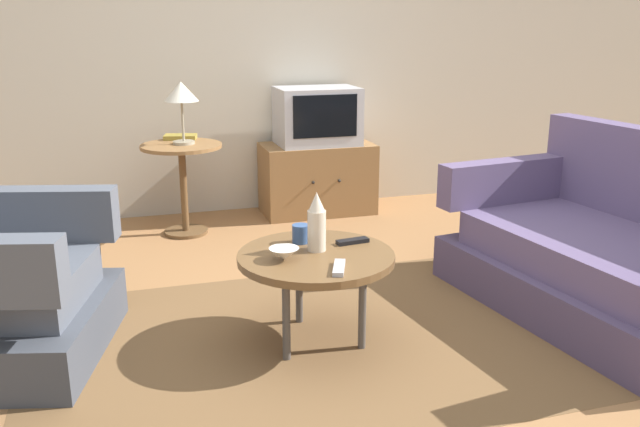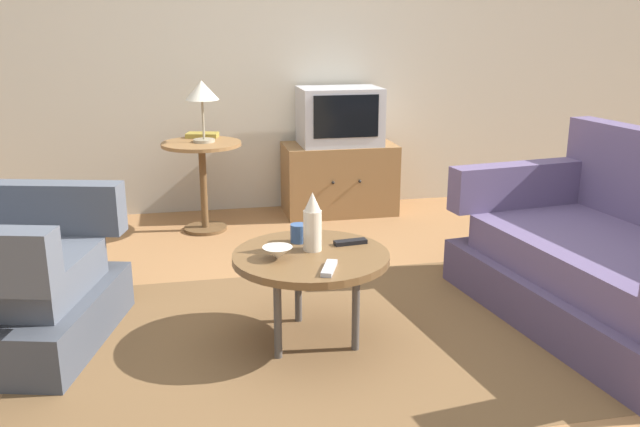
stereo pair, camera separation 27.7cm
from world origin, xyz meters
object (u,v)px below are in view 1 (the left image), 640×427
object	(u,v)px
vase	(317,223)
bowl	(284,254)
table_lamp	(181,95)
book	(180,137)
tv_remote_silver	(339,268)
tv_stand	(317,178)
side_table	(183,169)
couch	(608,256)
tv_remote_dark	(353,241)
coffee_table	(316,261)
mug	(301,234)
television	(317,116)

from	to	relation	value
vase	bowl	world-z (taller)	vase
table_lamp	book	xyz separation A→B (m)	(-0.00, 0.20, -0.32)
tv_remote_silver	tv_stand	bearing A→B (deg)	7.31
side_table	vase	bearing A→B (deg)	-76.67
tv_stand	table_lamp	size ratio (longest dim) A/B	2.02
bowl	book	distance (m)	2.14
tv_stand	vase	distance (m)	2.19
couch	tv_remote_silver	size ratio (longest dim) A/B	9.46
tv_remote_dark	coffee_table	bearing A→B (deg)	17.12
side_table	tv_remote_silver	distance (m)	2.14
bowl	coffee_table	bearing A→B (deg)	13.67
vase	book	bearing A→B (deg)	101.55
couch	vase	size ratio (longest dim) A/B	6.07
tv_remote_dark	book	bearing A→B (deg)	-79.61
mug	table_lamp	bearing A→B (deg)	102.42
tv_remote_dark	couch	bearing A→B (deg)	165.67
tv_remote_dark	book	world-z (taller)	book
mug	couch	bearing A→B (deg)	-9.48
couch	bowl	distance (m)	1.71
mug	tv_remote_dark	bearing A→B (deg)	-19.49
bowl	tv_remote_silver	bearing A→B (deg)	-44.36
vase	coffee_table	bearing A→B (deg)	-110.60
tv_remote_silver	table_lamp	bearing A→B (deg)	33.25
table_lamp	coffee_table	bearing A→B (deg)	-78.10
bowl	book	size ratio (longest dim) A/B	0.54
couch	book	size ratio (longest dim) A/B	6.73
mug	bowl	world-z (taller)	mug
coffee_table	bowl	size ratio (longest dim) A/B	5.34
couch	side_table	distance (m)	2.77
tv_remote_dark	tv_stand	bearing A→B (deg)	-108.57
book	tv_stand	bearing A→B (deg)	16.09
tv_remote_dark	television	bearing A→B (deg)	-108.55
table_lamp	couch	bearing A→B (deg)	-45.35
tv_remote_silver	tv_remote_dark	bearing A→B (deg)	-6.86
television	mug	size ratio (longest dim) A/B	4.75
table_lamp	tv_stand	bearing A→B (deg)	13.76
book	mug	bearing A→B (deg)	-65.36
table_lamp	bowl	world-z (taller)	table_lamp
television	vase	bearing A→B (deg)	-106.61
mug	book	bearing A→B (deg)	101.23
coffee_table	side_table	world-z (taller)	side_table
bowl	tv_remote_silver	distance (m)	0.27
couch	mug	world-z (taller)	couch
bowl	tv_remote_dark	world-z (taller)	bowl
tv_remote_dark	tv_remote_silver	bearing A→B (deg)	54.79
vase	table_lamp	bearing A→B (deg)	102.69
coffee_table	mug	bearing A→B (deg)	96.78
bowl	tv_remote_dark	distance (m)	0.39
bowl	tv_remote_silver	xyz separation A→B (m)	(0.19, -0.19, -0.02)
mug	tv_remote_dark	world-z (taller)	mug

